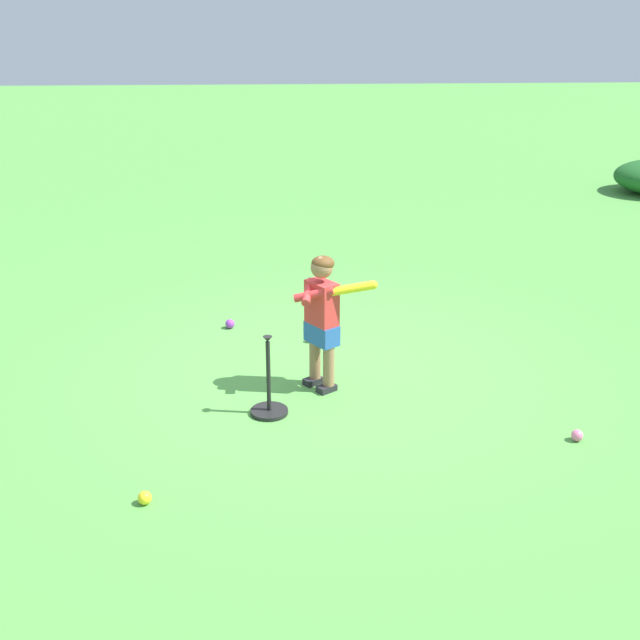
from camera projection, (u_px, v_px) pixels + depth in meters
The scene contains 8 objects.
ground_plane at pixel (329, 372), 7.13m from camera, with size 40.00×40.00×0.00m, color #519942.
child_batter at pixel (323, 311), 6.62m from camera, with size 0.64×0.34×1.08m.
play_ball_far_right at pixel (311, 338), 7.69m from camera, with size 0.08×0.08×0.08m, color pink.
play_ball_far_left at pixel (577, 435), 6.06m from camera, with size 0.08×0.08×0.08m, color pink.
play_ball_midfield at pixel (334, 294), 8.75m from camera, with size 0.08×0.08×0.08m, color orange.
play_ball_center_lawn at pixel (145, 498), 5.34m from camera, with size 0.09×0.09×0.09m, color yellow.
play_ball_by_bucket at pixel (230, 324), 7.99m from camera, with size 0.09×0.09×0.09m, color purple.
batting_tee at pixel (269, 401), 6.42m from camera, with size 0.28×0.28×0.62m.
Camera 1 is at (-0.37, -6.45, 3.04)m, focal length 48.77 mm.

